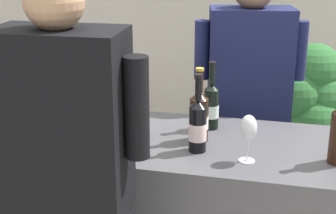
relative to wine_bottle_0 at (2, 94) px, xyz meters
The scene contains 10 objects.
wine_bottle_0 is the anchor object (origin of this frame).
wine_bottle_1 0.71m from the wine_bottle_0, ahead, with size 0.08×0.08×0.32m.
wine_bottle_2 0.11m from the wine_bottle_0, 18.91° to the left, with size 0.08×0.08×0.35m.
wine_bottle_4 0.25m from the wine_bottle_0, 61.41° to the right, with size 0.07×0.07×0.32m.
wine_bottle_5 1.03m from the wine_bottle_0, ahead, with size 0.07×0.07×0.33m.
wine_bottle_6 1.00m from the wine_bottle_0, ahead, with size 0.09×0.09×0.34m.
wine_bottle_9 1.02m from the wine_bottle_0, ahead, with size 0.08×0.08×0.34m.
wine_glass 1.24m from the wine_bottle_0, ahead, with size 0.07×0.07×0.20m.
person_server 1.32m from the wine_bottle_0, 25.89° to the left, with size 0.59×0.32×1.67m.
potted_shrub 2.09m from the wine_bottle_0, 42.52° to the left, with size 0.61×0.60×1.12m.
Camera 1 is at (0.37, -2.08, 1.82)m, focal length 54.25 mm.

